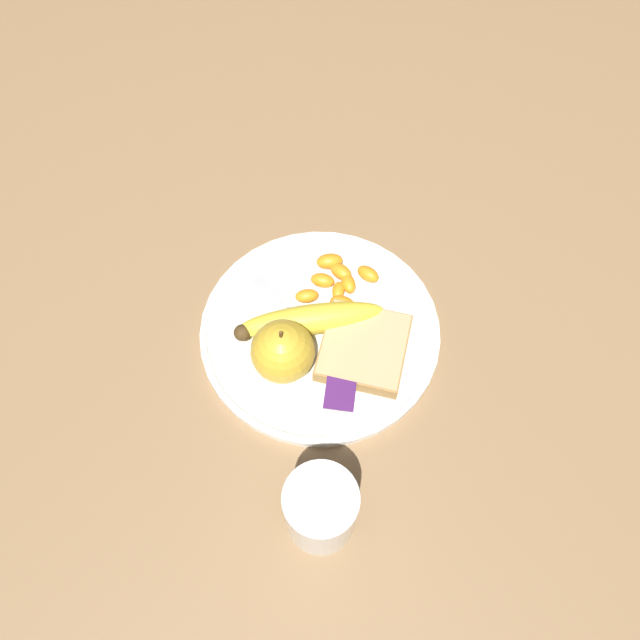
# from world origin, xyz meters

# --- Properties ---
(ground_plane) EXTENTS (3.00, 3.00, 0.00)m
(ground_plane) POSITION_xyz_m (0.00, 0.00, 0.00)
(ground_plane) COLOR olive
(plate) EXTENTS (0.29, 0.29, 0.01)m
(plate) POSITION_xyz_m (0.00, 0.00, 0.01)
(plate) COLOR white
(plate) RESTS_ON ground_plane
(juice_glass) EXTENTS (0.07, 0.07, 0.09)m
(juice_glass) POSITION_xyz_m (0.22, 0.03, 0.04)
(juice_glass) COLOR silver
(juice_glass) RESTS_ON ground_plane
(apple) EXTENTS (0.07, 0.07, 0.08)m
(apple) POSITION_xyz_m (0.05, -0.03, 0.05)
(apple) COLOR gold
(apple) RESTS_ON plate
(banana) EXTENTS (0.08, 0.18, 0.04)m
(banana) POSITION_xyz_m (0.01, -0.01, 0.03)
(banana) COLOR yellow
(banana) RESTS_ON plate
(bread_slice) EXTENTS (0.11, 0.11, 0.02)m
(bread_slice) POSITION_xyz_m (0.02, 0.05, 0.02)
(bread_slice) COLOR olive
(bread_slice) RESTS_ON plate
(fork) EXTENTS (0.11, 0.16, 0.00)m
(fork) POSITION_xyz_m (-0.00, -0.00, 0.01)
(fork) COLOR #B2B2B7
(fork) RESTS_ON plate
(jam_packet) EXTENTS (0.04, 0.03, 0.02)m
(jam_packet) POSITION_xyz_m (0.09, 0.03, 0.02)
(jam_packet) COLOR silver
(jam_packet) RESTS_ON plate
(orange_segment_0) EXTENTS (0.03, 0.04, 0.02)m
(orange_segment_0) POSITION_xyz_m (-0.09, 0.00, 0.02)
(orange_segment_0) COLOR orange
(orange_segment_0) RESTS_ON plate
(orange_segment_1) EXTENTS (0.03, 0.03, 0.02)m
(orange_segment_1) POSITION_xyz_m (-0.06, 0.03, 0.02)
(orange_segment_1) COLOR orange
(orange_segment_1) RESTS_ON plate
(orange_segment_2) EXTENTS (0.03, 0.04, 0.02)m
(orange_segment_2) POSITION_xyz_m (-0.03, 0.02, 0.02)
(orange_segment_2) COLOR orange
(orange_segment_2) RESTS_ON plate
(orange_segment_3) EXTENTS (0.02, 0.03, 0.02)m
(orange_segment_3) POSITION_xyz_m (-0.04, -0.02, 0.02)
(orange_segment_3) COLOR orange
(orange_segment_3) RESTS_ON plate
(orange_segment_4) EXTENTS (0.03, 0.04, 0.02)m
(orange_segment_4) POSITION_xyz_m (-0.08, 0.02, 0.02)
(orange_segment_4) COLOR orange
(orange_segment_4) RESTS_ON plate
(orange_segment_5) EXTENTS (0.02, 0.03, 0.02)m
(orange_segment_5) POSITION_xyz_m (-0.06, -0.01, 0.02)
(orange_segment_5) COLOR orange
(orange_segment_5) RESTS_ON plate
(orange_segment_6) EXTENTS (0.03, 0.03, 0.02)m
(orange_segment_6) POSITION_xyz_m (-0.02, 0.01, 0.02)
(orange_segment_6) COLOR orange
(orange_segment_6) RESTS_ON plate
(orange_segment_7) EXTENTS (0.03, 0.03, 0.02)m
(orange_segment_7) POSITION_xyz_m (-0.08, 0.05, 0.02)
(orange_segment_7) COLOR orange
(orange_segment_7) RESTS_ON plate
(orange_segment_8) EXTENTS (0.03, 0.02, 0.01)m
(orange_segment_8) POSITION_xyz_m (-0.05, 0.02, 0.02)
(orange_segment_8) COLOR orange
(orange_segment_8) RESTS_ON plate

